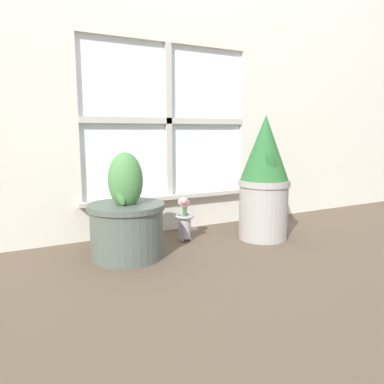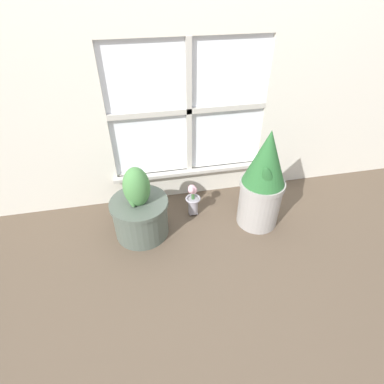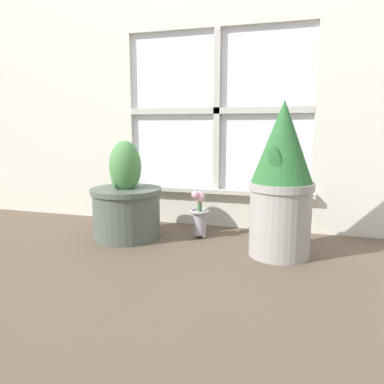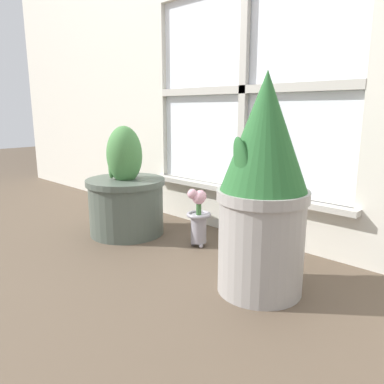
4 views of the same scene
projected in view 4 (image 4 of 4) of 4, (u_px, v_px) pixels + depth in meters
ground_plane at (139, 272)px, 1.39m from camera, size 10.00×10.00×0.00m
potted_plant_left at (126, 195)px, 1.79m from camera, size 0.37×0.37×0.52m
potted_plant_right at (263, 188)px, 1.18m from camera, size 0.29×0.29×0.71m
flower_vase at (198, 215)px, 1.62m from camera, size 0.11×0.11×0.26m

